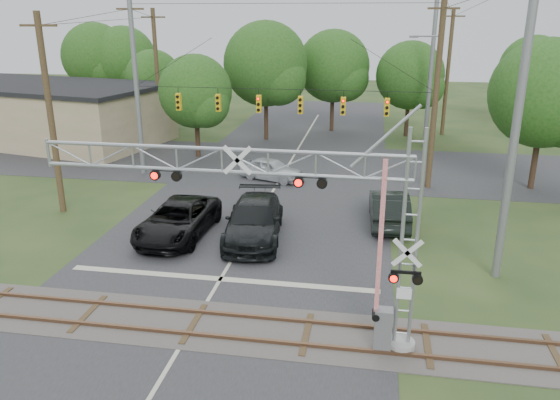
% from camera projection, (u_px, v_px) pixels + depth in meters
% --- Properties ---
extents(ground, '(160.00, 160.00, 0.00)m').
position_uv_depth(ground, '(174.00, 358.00, 17.34)').
color(ground, '#243B1B').
rests_on(ground, ground).
extents(road_main, '(14.00, 90.00, 0.02)m').
position_uv_depth(road_main, '(245.00, 238.00, 26.67)').
color(road_main, '#2B2B2E').
rests_on(road_main, ground).
extents(road_cross, '(90.00, 12.00, 0.02)m').
position_uv_depth(road_cross, '(289.00, 164.00, 39.74)').
color(road_cross, '#2B2B2E').
rests_on(road_cross, ground).
extents(railroad_track, '(90.00, 3.20, 0.17)m').
position_uv_depth(railroad_track, '(194.00, 324.00, 19.20)').
color(railroad_track, '#49423F').
rests_on(railroad_track, ground).
extents(crossing_gantry, '(12.16, 0.94, 7.32)m').
position_uv_depth(crossing_gantry, '(294.00, 211.00, 16.82)').
color(crossing_gantry, gray).
rests_on(crossing_gantry, ground).
extents(traffic_signal_span, '(19.34, 0.36, 11.50)m').
position_uv_depth(traffic_signal_span, '(294.00, 95.00, 34.06)').
color(traffic_signal_span, gray).
rests_on(traffic_signal_span, ground).
extents(pickup_black, '(3.05, 6.25, 1.71)m').
position_uv_depth(pickup_black, '(178.00, 220.00, 26.64)').
color(pickup_black, black).
rests_on(pickup_black, ground).
extents(car_dark, '(3.26, 6.62, 1.85)m').
position_uv_depth(car_dark, '(254.00, 220.00, 26.37)').
color(car_dark, black).
rests_on(car_dark, ground).
extents(sedan_silver, '(4.57, 3.01, 1.44)m').
position_uv_depth(sedan_silver, '(271.00, 169.00, 35.87)').
color(sedan_silver, '#B4B8BD').
rests_on(sedan_silver, ground).
extents(suv_dark, '(2.12, 5.44, 1.77)m').
position_uv_depth(suv_dark, '(389.00, 207.00, 28.25)').
color(suv_dark, black).
rests_on(suv_dark, ground).
extents(commercial_building, '(22.48, 14.62, 4.86)m').
position_uv_depth(commercial_building, '(43.00, 112.00, 46.78)').
color(commercial_building, '#988D65').
rests_on(commercial_building, ground).
extents(streetlight, '(2.43, 0.25, 9.11)m').
position_uv_depth(streetlight, '(435.00, 90.00, 39.99)').
color(streetlight, gray).
rests_on(streetlight, ground).
extents(utility_poles, '(25.94, 29.35, 13.45)m').
position_uv_depth(utility_poles, '(330.00, 83.00, 36.90)').
color(utility_poles, '#3B2A1B').
rests_on(utility_poles, ground).
extents(treeline, '(53.92, 26.89, 9.99)m').
position_uv_depth(treeline, '(298.00, 69.00, 48.24)').
color(treeline, '#362518').
rests_on(treeline, ground).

